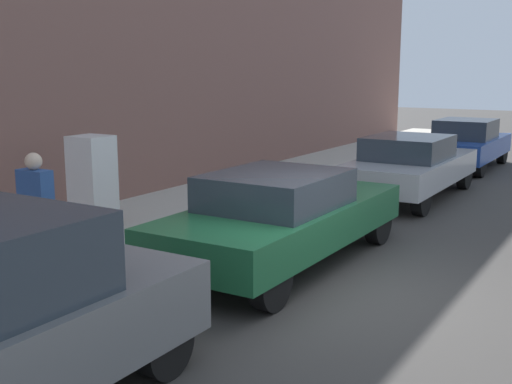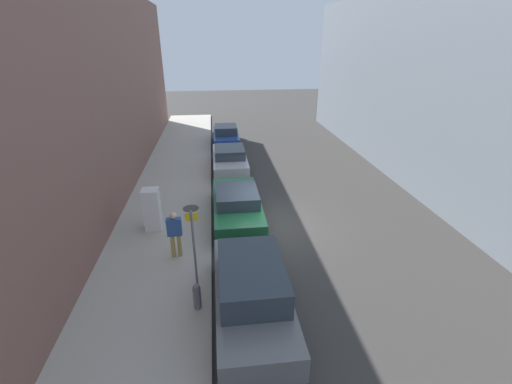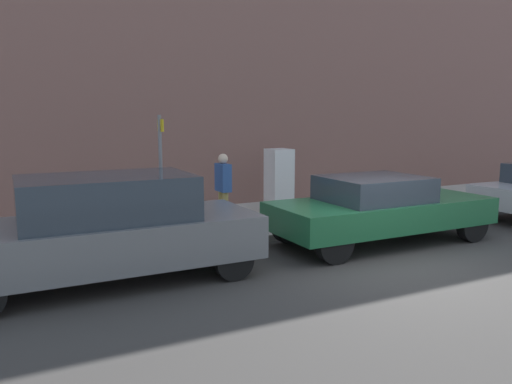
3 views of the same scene
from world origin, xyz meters
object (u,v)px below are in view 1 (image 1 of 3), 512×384
(parked_sedan_green, at_px, (282,215))
(discarded_refrigerator, at_px, (93,185))
(parked_hatchback_blue, at_px, (466,143))
(pedestrian_walking_far, at_px, (36,206))
(parked_sedan_silver, at_px, (410,165))

(parked_sedan_green, bearing_deg, discarded_refrigerator, -170.32)
(discarded_refrigerator, distance_m, parked_hatchback_blue, 12.06)
(parked_sedan_green, distance_m, parked_hatchback_blue, 11.04)
(parked_sedan_green, relative_size, parked_hatchback_blue, 1.14)
(parked_sedan_green, bearing_deg, pedestrian_walking_far, -130.93)
(discarded_refrigerator, xyz_separation_m, parked_hatchback_blue, (3.31, 11.60, -0.24))
(pedestrian_walking_far, bearing_deg, parked_sedan_silver, -155.36)
(discarded_refrigerator, distance_m, parked_sedan_silver, 7.26)
(parked_sedan_green, distance_m, parked_sedan_silver, 5.89)
(discarded_refrigerator, bearing_deg, parked_sedan_green, 9.68)
(pedestrian_walking_far, bearing_deg, parked_sedan_green, 178.56)
(pedestrian_walking_far, relative_size, parked_sedan_green, 0.35)
(pedestrian_walking_far, relative_size, parked_hatchback_blue, 0.40)
(parked_sedan_green, relative_size, parked_sedan_silver, 1.03)
(pedestrian_walking_far, height_order, parked_sedan_silver, pedestrian_walking_far)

